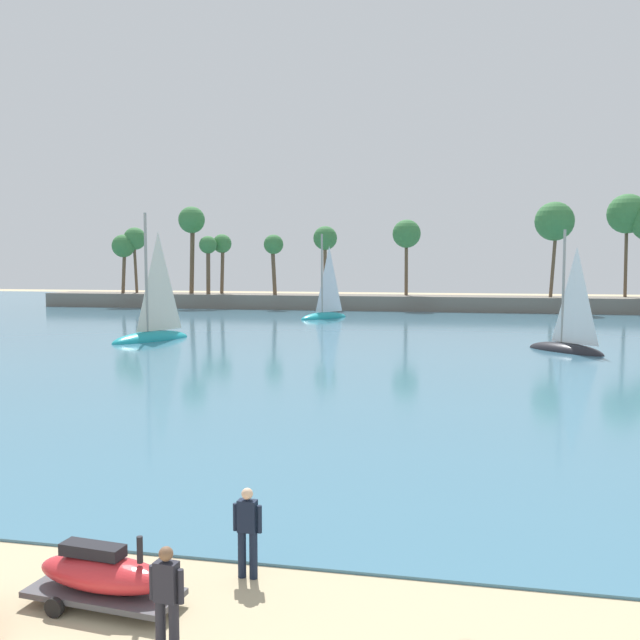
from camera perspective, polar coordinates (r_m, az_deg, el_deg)
name	(u,v)px	position (r m, az deg, el deg)	size (l,w,h in m)	color
sea	(406,321)	(69.17, 6.95, -0.10)	(220.00, 112.60, 0.06)	teal
palm_headland	(434,279)	(85.13, 9.19, 3.30)	(95.74, 6.60, 13.52)	slate
watercraft_on_trailer	(103,576)	(12.96, -17.13, -19.15)	(2.69, 1.31, 1.28)	#4C4C51
person_rigging_by_gear	(167,599)	(11.10, -12.28, -21.15)	(0.55, 0.23, 1.67)	#23232D
person_at_waterline	(248,530)	(13.35, -5.88, -16.50)	(0.55, 0.21, 1.67)	#141E33
sailboat_near_shore	(153,328)	(53.00, -13.38, -0.63)	(4.67, 7.08, 9.92)	teal
sailboat_mid_bay	(325,310)	(72.07, 0.40, 0.80)	(4.94, 6.40, 9.19)	teal
sailboat_far_left	(567,340)	(47.55, 19.34, -1.53)	(5.16, 5.39, 8.33)	black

